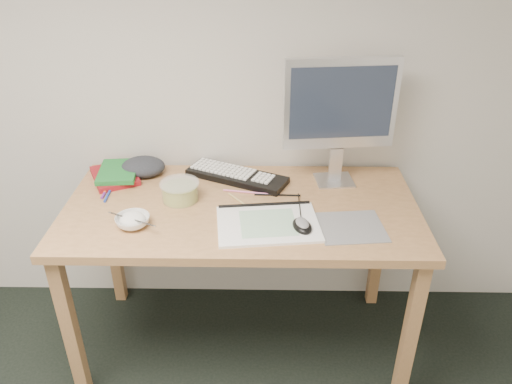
# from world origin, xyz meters

# --- Properties ---
(desk) EXTENTS (1.40, 0.70, 0.75)m
(desk) POSITION_xyz_m (0.35, 1.43, 0.67)
(desk) COLOR tan
(desk) RESTS_ON ground
(mousepad) EXTENTS (0.26, 0.24, 0.00)m
(mousepad) POSITION_xyz_m (0.76, 1.28, 0.75)
(mousepad) COLOR gray
(mousepad) RESTS_ON desk
(sketchpad) EXTENTS (0.40, 0.31, 0.01)m
(sketchpad) POSITION_xyz_m (0.45, 1.29, 0.76)
(sketchpad) COLOR silver
(sketchpad) RESTS_ON desk
(keyboard) EXTENTS (0.46, 0.31, 0.03)m
(keyboard) POSITION_xyz_m (0.32, 1.65, 0.76)
(keyboard) COLOR black
(keyboard) RESTS_ON desk
(monitor) EXTENTS (0.46, 0.16, 0.53)m
(monitor) POSITION_xyz_m (0.74, 1.64, 1.08)
(monitor) COLOR silver
(monitor) RESTS_ON desk
(mouse) EXTENTS (0.09, 0.12, 0.04)m
(mouse) POSITION_xyz_m (0.58, 1.26, 0.78)
(mouse) COLOR black
(mouse) RESTS_ON sketchpad
(rice_bowl) EXTENTS (0.15, 0.15, 0.04)m
(rice_bowl) POSITION_xyz_m (-0.05, 1.28, 0.77)
(rice_bowl) COLOR white
(rice_bowl) RESTS_ON desk
(chopsticks) EXTENTS (0.19, 0.10, 0.02)m
(chopsticks) POSITION_xyz_m (-0.04, 1.25, 0.79)
(chopsticks) COLOR #B1B1B3
(chopsticks) RESTS_ON rice_bowl
(fruit_tub) EXTENTS (0.18, 0.18, 0.08)m
(fruit_tub) POSITION_xyz_m (0.10, 1.47, 0.79)
(fruit_tub) COLOR #CBCD48
(fruit_tub) RESTS_ON desk
(book_red) EXTENTS (0.26, 0.29, 0.02)m
(book_red) POSITION_xyz_m (-0.21, 1.65, 0.76)
(book_red) COLOR maroon
(book_red) RESTS_ON desk
(book_green) EXTENTS (0.18, 0.23, 0.02)m
(book_green) POSITION_xyz_m (-0.19, 1.65, 0.78)
(book_green) COLOR #1B6F2B
(book_green) RESTS_ON book_red
(cloth_lump) EXTENTS (0.17, 0.14, 0.07)m
(cloth_lump) POSITION_xyz_m (-0.10, 1.70, 0.78)
(cloth_lump) COLOR #292C31
(cloth_lump) RESTS_ON desk
(pencil_pink) EXTENTS (0.19, 0.04, 0.01)m
(pencil_pink) POSITION_xyz_m (0.36, 1.53, 0.75)
(pencil_pink) COLOR pink
(pencil_pink) RESTS_ON desk
(pencil_tan) EXTENTS (0.12, 0.14, 0.01)m
(pencil_tan) POSITION_xyz_m (0.35, 1.45, 0.75)
(pencil_tan) COLOR tan
(pencil_tan) RESTS_ON desk
(pencil_black) EXTENTS (0.19, 0.01, 0.01)m
(pencil_black) POSITION_xyz_m (0.49, 1.51, 0.75)
(pencil_black) COLOR black
(pencil_black) RESTS_ON desk
(marker_blue) EXTENTS (0.01, 0.12, 0.01)m
(marker_blue) POSITION_xyz_m (-0.20, 1.50, 0.76)
(marker_blue) COLOR #1F3FAC
(marker_blue) RESTS_ON desk
(marker_orange) EXTENTS (0.03, 0.13, 0.01)m
(marker_orange) POSITION_xyz_m (-0.23, 1.57, 0.76)
(marker_orange) COLOR orange
(marker_orange) RESTS_ON desk
(marker_purple) EXTENTS (0.01, 0.12, 0.01)m
(marker_purple) POSITION_xyz_m (-0.22, 1.53, 0.76)
(marker_purple) COLOR #71268C
(marker_purple) RESTS_ON desk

